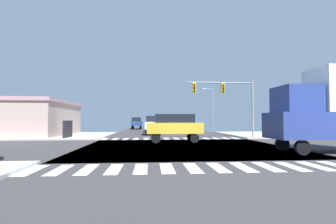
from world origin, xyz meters
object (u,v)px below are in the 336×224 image
Objects in this scene: street_lamp at (211,105)px; pickup_middle_2 at (152,123)px; traffic_signal_mast at (226,94)px; pickup_crossing_1 at (137,123)px; suv_queued_3 at (174,125)px; suv_nearside_1 at (153,124)px; suv_farside_2 at (151,122)px; box_truck_trailing_1 at (335,108)px; bank_building at (9,118)px.

street_lamp reaches higher than pickup_middle_2.
pickup_middle_2 is (-7.30, 14.43, -3.17)m from traffic_signal_mast.
suv_queued_3 is (4.66, -28.50, 0.10)m from pickup_crossing_1.
pickup_crossing_1 and pickup_middle_2 have the same top height.
street_lamp is 12.95m from suv_nearside_1.
suv_farside_2 is 0.90× the size of pickup_crossing_1.
suv_nearside_1 is 7.89m from pickup_middle_2.
suv_farside_2 is at bearing 123.82° from street_lamp.
suv_nearside_1 is 18.59m from pickup_crossing_1.
street_lamp is at bearing 81.26° from traffic_signal_mast.
box_truck_trailing_1 reaches higher than pickup_crossing_1.
pickup_crossing_1 reaches higher than suv_farside_2.
traffic_signal_mast is 14.93m from street_lamp.
pickup_middle_2 is (-1.66, 18.05, -0.10)m from suv_queued_3.
pickup_crossing_1 reaches higher than suv_nearside_1.
traffic_signal_mast is 7.38m from suv_queued_3.
box_truck_trailing_1 is 27.10m from pickup_middle_2.
pickup_crossing_1 is at bearing 141.16° from street_lamp.
pickup_crossing_1 is at bearing -170.72° from suv_queued_3.
box_truck_trailing_1 reaches higher than bank_building.
suv_queued_3 is (18.21, -8.91, -0.66)m from bank_building.
suv_nearside_1 is 0.64× the size of box_truck_trailing_1.
bank_building is 31.20m from box_truck_trailing_1.
box_truck_trailing_1 is (10.28, -39.67, 1.17)m from suv_farside_2.
bank_building reaches higher than pickup_crossing_1.
box_truck_trailing_1 is (13.28, -35.50, 1.27)m from pickup_crossing_1.
street_lamp reaches higher than suv_queued_3.
bank_building reaches higher than suv_farside_2.
pickup_middle_2 is at bearing 116.85° from traffic_signal_mast.
pickup_crossing_1 is at bearing -73.99° from pickup_middle_2.
traffic_signal_mast is at bearing 15.64° from box_truck_trailing_1.
street_lamp is at bearing 141.16° from pickup_crossing_1.
suv_nearside_1 is 20.03m from box_truck_trailing_1.
street_lamp is 16.42m from pickup_crossing_1.
pickup_middle_2 is (0.00, -14.62, -0.10)m from suv_farside_2.
box_truck_trailing_1 is (0.70, -25.38, -1.73)m from street_lamp.
suv_farside_2 is 5.13m from pickup_crossing_1.
suv_farside_2 is (-9.57, 14.29, -2.90)m from street_lamp.
suv_queued_3 is 0.64× the size of box_truck_trailing_1.
street_lamp is at bearing 156.69° from suv_queued_3.
pickup_crossing_1 is 10.88m from pickup_middle_2.
box_truck_trailing_1 is at bearing -30.67° from bank_building.
pickup_crossing_1 is 0.71× the size of box_truck_trailing_1.
traffic_signal_mast is at bearing 112.50° from pickup_crossing_1.
suv_queued_3 is at bearing -113.31° from street_lamp.
box_truck_trailing_1 reaches higher than suv_farside_2.
bank_building is 3.23× the size of suv_nearside_1.
pickup_crossing_1 is at bearing 112.50° from traffic_signal_mast.
suv_queued_3 is at bearing 95.24° from pickup_middle_2.
traffic_signal_mast is at bearing 122.65° from suv_queued_3.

